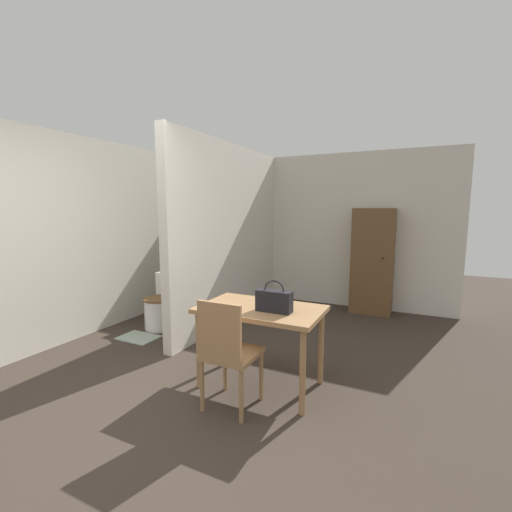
{
  "coord_description": "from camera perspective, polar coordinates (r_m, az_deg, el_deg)",
  "views": [
    {
      "loc": [
        1.85,
        -1.6,
        1.61
      ],
      "look_at": [
        0.18,
        1.87,
        1.08
      ],
      "focal_mm": 24.0,
      "sensor_mm": 36.0,
      "label": 1
    }
  ],
  "objects": [
    {
      "name": "handbag",
      "position": [
        2.94,
        3.04,
        -7.43
      ],
      "size": [
        0.31,
        0.11,
        0.27
      ],
      "color": "black",
      "rests_on": "dining_table"
    },
    {
      "name": "toilet",
      "position": [
        4.89,
        -15.33,
        -7.89
      ],
      "size": [
        0.41,
        0.56,
        0.72
      ],
      "color": "white",
      "rests_on": "ground_plane"
    },
    {
      "name": "dining_table",
      "position": [
        3.12,
        0.78,
        -10.15
      ],
      "size": [
        1.09,
        0.66,
        0.74
      ],
      "color": "#997047",
      "rests_on": "ground_plane"
    },
    {
      "name": "bath_mat",
      "position": [
        4.66,
        -19.01,
        -12.72
      ],
      "size": [
        0.49,
        0.34,
        0.01
      ],
      "color": "#99A899",
      "rests_on": "ground_plane"
    },
    {
      "name": "ground_plane",
      "position": [
        2.93,
        -21.67,
        -26.09
      ],
      "size": [
        16.0,
        16.0,
        0.0
      ],
      "primitive_type": "plane",
      "color": "#382D26"
    },
    {
      "name": "wooden_chair",
      "position": [
        2.81,
        -4.77,
        -15.4
      ],
      "size": [
        0.42,
        0.42,
        0.92
      ],
      "rotation": [
        0.0,
        0.0,
        -0.0
      ],
      "color": "#997047",
      "rests_on": "ground_plane"
    },
    {
      "name": "wall_left",
      "position": [
        5.31,
        -20.94,
        3.46
      ],
      "size": [
        0.12,
        5.07,
        2.5
      ],
      "color": "beige",
      "rests_on": "ground_plane"
    },
    {
      "name": "wooden_cabinet",
      "position": [
        5.56,
        18.84,
        -0.83
      ],
      "size": [
        0.61,
        0.4,
        1.62
      ],
      "color": "brown",
      "rests_on": "ground_plane"
    },
    {
      "name": "partition_wall",
      "position": [
        4.91,
        -4.19,
        3.63
      ],
      "size": [
        0.12,
        2.86,
        2.5
      ],
      "color": "beige",
      "rests_on": "ground_plane"
    },
    {
      "name": "wall_back",
      "position": [
        6.03,
        7.88,
        4.37
      ],
      "size": [
        4.9,
        0.12,
        2.5
      ],
      "color": "beige",
      "rests_on": "ground_plane"
    }
  ]
}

